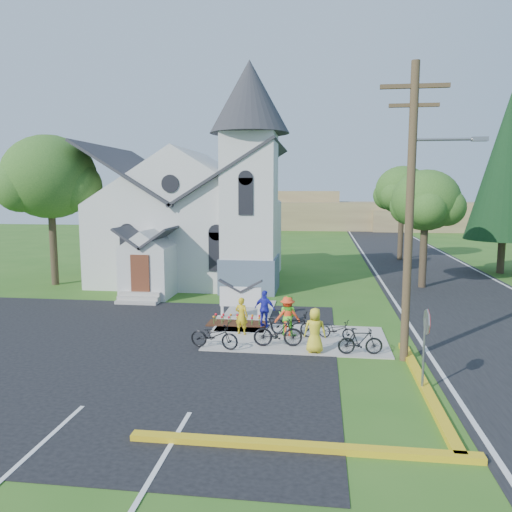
# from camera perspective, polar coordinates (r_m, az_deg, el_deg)

# --- Properties ---
(ground) EXTENTS (120.00, 120.00, 0.00)m
(ground) POSITION_cam_1_polar(r_m,az_deg,el_deg) (19.76, 0.21, -9.72)
(ground) COLOR #30621C
(ground) RESTS_ON ground
(parking_lot) EXTENTS (20.00, 16.00, 0.02)m
(parking_lot) POSITION_cam_1_polar(r_m,az_deg,el_deg) (20.03, -21.18, -9.97)
(parking_lot) COLOR black
(parking_lot) RESTS_ON ground
(road) EXTENTS (8.00, 90.00, 0.02)m
(road) POSITION_cam_1_polar(r_m,az_deg,el_deg) (35.06, 19.90, -2.47)
(road) COLOR black
(road) RESTS_ON ground
(sidewalk) EXTENTS (7.00, 4.00, 0.05)m
(sidewalk) POSITION_cam_1_polar(r_m,az_deg,el_deg) (20.10, 4.70, -9.36)
(sidewalk) COLOR #A8A197
(sidewalk) RESTS_ON ground
(church) EXTENTS (12.35, 12.00, 13.00)m
(church) POSITION_cam_1_polar(r_m,az_deg,el_deg) (32.17, -6.73, 6.44)
(church) COLOR silver
(church) RESTS_ON ground
(church_sign) EXTENTS (2.20, 0.40, 1.70)m
(church_sign) POSITION_cam_1_polar(r_m,az_deg,el_deg) (22.72, -1.78, -4.73)
(church_sign) COLOR #A8A197
(church_sign) RESTS_ON ground
(flower_bed) EXTENTS (2.60, 1.10, 0.07)m
(flower_bed) POSITION_cam_1_polar(r_m,az_deg,el_deg) (22.10, -2.15, -7.74)
(flower_bed) COLOR #331B0E
(flower_bed) RESTS_ON ground
(utility_pole) EXTENTS (3.45, 0.28, 10.00)m
(utility_pole) POSITION_cam_1_polar(r_m,az_deg,el_deg) (17.47, 17.39, 5.68)
(utility_pole) COLOR #463523
(utility_pole) RESTS_ON ground
(stop_sign) EXTENTS (0.11, 0.76, 2.48)m
(stop_sign) POSITION_cam_1_polar(r_m,az_deg,el_deg) (15.39, 18.84, -8.29)
(stop_sign) COLOR gray
(stop_sign) RESTS_ON ground
(tree_lot_corner) EXTENTS (5.60, 5.60, 9.15)m
(tree_lot_corner) POSITION_cam_1_polar(r_m,az_deg,el_deg) (33.05, -22.51, 8.31)
(tree_lot_corner) COLOR #382A1E
(tree_lot_corner) RESTS_ON ground
(tree_road_near) EXTENTS (4.00, 4.00, 7.05)m
(tree_road_near) POSITION_cam_1_polar(r_m,az_deg,el_deg) (31.32, 18.82, 5.99)
(tree_road_near) COLOR #382A1E
(tree_road_near) RESTS_ON ground
(tree_road_mid) EXTENTS (4.40, 4.40, 7.80)m
(tree_road_mid) POSITION_cam_1_polar(r_m,az_deg,el_deg) (43.22, 16.38, 7.19)
(tree_road_mid) COLOR #382A1E
(tree_road_mid) RESTS_ON ground
(conifer) EXTENTS (5.20, 5.20, 12.40)m
(conifer) POSITION_cam_1_polar(r_m,az_deg,el_deg) (38.85, 26.75, 9.04)
(conifer) COLOR #382A1E
(conifer) RESTS_ON ground
(distant_hills) EXTENTS (61.00, 10.00, 5.60)m
(distant_hills) POSITION_cam_1_polar(r_m,az_deg,el_deg) (75.13, 8.19, 4.74)
(distant_hills) COLOR olive
(distant_hills) RESTS_ON ground
(cyclist_0) EXTENTS (0.63, 0.51, 1.52)m
(cyclist_0) POSITION_cam_1_polar(r_m,az_deg,el_deg) (20.33, -1.66, -6.84)
(cyclist_0) COLOR gold
(cyclist_0) RESTS_ON sidewalk
(bike_0) EXTENTS (1.97, 1.00, 0.98)m
(bike_0) POSITION_cam_1_polar(r_m,az_deg,el_deg) (18.70, -4.79, -9.01)
(bike_0) COLOR black
(bike_0) RESTS_ON sidewalk
(cyclist_1) EXTENTS (0.95, 0.84, 1.61)m
(cyclist_1) POSITION_cam_1_polar(r_m,az_deg,el_deg) (20.22, 3.62, -6.80)
(cyclist_1) COLOR #5ADF29
(cyclist_1) RESTS_ON sidewalk
(bike_1) EXTENTS (1.88, 0.73, 1.10)m
(bike_1) POSITION_cam_1_polar(r_m,az_deg,el_deg) (18.85, 2.52, -8.68)
(bike_1) COLOR black
(bike_1) RESTS_ON sidewalk
(cyclist_2) EXTENTS (1.01, 0.65, 1.59)m
(cyclist_2) POSITION_cam_1_polar(r_m,az_deg,el_deg) (21.33, 1.01, -6.05)
(cyclist_2) COLOR #2527BB
(cyclist_2) RESTS_ON sidewalk
(bike_2) EXTENTS (1.98, 1.04, 0.99)m
(bike_2) POSITION_cam_1_polar(r_m,az_deg,el_deg) (20.21, 4.25, -7.73)
(bike_2) COLOR black
(bike_2) RESTS_ON sidewalk
(cyclist_3) EXTENTS (1.14, 0.82, 1.60)m
(cyclist_3) POSITION_cam_1_polar(r_m,az_deg,el_deg) (20.15, 3.62, -6.87)
(cyclist_3) COLOR #FF481C
(cyclist_3) RESTS_ON sidewalk
(bike_3) EXTENTS (1.63, 0.61, 0.96)m
(bike_3) POSITION_cam_1_polar(r_m,az_deg,el_deg) (18.37, 11.83, -9.51)
(bike_3) COLOR black
(bike_3) RESTS_ON sidewalk
(cyclist_4) EXTENTS (0.81, 0.53, 1.63)m
(cyclist_4) POSITION_cam_1_polar(r_m,az_deg,el_deg) (18.21, 6.74, -8.44)
(cyclist_4) COLOR yellow
(cyclist_4) RESTS_ON sidewalk
(bike_4) EXTENTS (1.61, 1.09, 0.80)m
(bike_4) POSITION_cam_1_polar(r_m,az_deg,el_deg) (19.95, 9.18, -8.29)
(bike_4) COLOR black
(bike_4) RESTS_ON sidewalk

